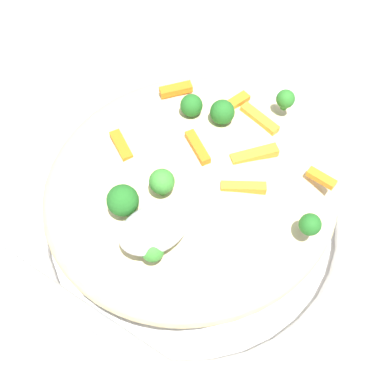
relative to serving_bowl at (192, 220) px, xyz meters
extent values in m
plane|color=beige|center=(0.00, 0.00, -0.03)|extent=(2.40, 2.40, 0.00)
cylinder|color=silver|center=(0.00, 0.00, -0.01)|extent=(0.30, 0.30, 0.03)
torus|color=silver|center=(0.00, 0.00, 0.01)|extent=(0.33, 0.33, 0.02)
torus|color=black|center=(0.00, 0.00, 0.02)|extent=(0.32, 0.32, 0.00)
ellipsoid|color=beige|center=(0.00, 0.00, 0.06)|extent=(0.27, 0.26, 0.09)
cube|color=orange|center=(0.05, -0.02, 0.10)|extent=(0.04, 0.02, 0.01)
cube|color=orange|center=(0.07, 0.04, 0.10)|extent=(0.03, 0.01, 0.01)
cube|color=orange|center=(0.01, 0.01, 0.11)|extent=(0.01, 0.04, 0.01)
cube|color=orange|center=(0.02, -0.04, 0.10)|extent=(0.04, 0.03, 0.01)
cube|color=orange|center=(0.03, 0.08, 0.10)|extent=(0.03, 0.02, 0.01)
cube|color=orange|center=(0.08, 0.01, 0.10)|extent=(0.02, 0.04, 0.01)
cube|color=orange|center=(0.08, -0.07, 0.10)|extent=(0.02, 0.03, 0.01)
cube|color=orange|center=(-0.04, 0.04, 0.10)|extent=(0.01, 0.03, 0.01)
cylinder|color=#205B1C|center=(-0.07, -0.01, 0.10)|extent=(0.01, 0.01, 0.01)
sphere|color=#236B23|center=(-0.07, -0.01, 0.12)|extent=(0.03, 0.03, 0.03)
cylinder|color=#377928|center=(-0.04, -0.02, 0.11)|extent=(0.01, 0.01, 0.01)
sphere|color=#3D8E33|center=(-0.04, -0.02, 0.12)|extent=(0.02, 0.02, 0.02)
cylinder|color=#205B1C|center=(0.04, 0.02, 0.10)|extent=(0.01, 0.01, 0.01)
sphere|color=#236B23|center=(0.04, 0.02, 0.12)|extent=(0.02, 0.02, 0.02)
cylinder|color=#296820|center=(0.10, 0.01, 0.10)|extent=(0.01, 0.01, 0.01)
sphere|color=#2D7A28|center=(0.10, 0.01, 0.11)|extent=(0.02, 0.02, 0.02)
cylinder|color=#205B1C|center=(0.05, -0.10, 0.10)|extent=(0.01, 0.01, 0.00)
sphere|color=#236B23|center=(0.05, -0.10, 0.11)|extent=(0.02, 0.02, 0.02)
cylinder|color=#205B1C|center=(0.03, 0.05, 0.10)|extent=(0.01, 0.01, 0.01)
sphere|color=#236B23|center=(0.03, 0.05, 0.11)|extent=(0.02, 0.02, 0.02)
cylinder|color=#377928|center=(-0.07, -0.06, 0.10)|extent=(0.01, 0.01, 0.01)
sphere|color=#3D8E33|center=(-0.07, -0.06, 0.11)|extent=(0.02, 0.02, 0.02)
ellipsoid|color=#B7B7BC|center=(-0.06, -0.05, 0.12)|extent=(0.06, 0.04, 0.02)
cylinder|color=#B7B7BC|center=(-0.14, -0.08, 0.15)|extent=(0.08, 0.16, 0.08)
camera|label=1|loc=(-0.12, -0.21, 0.44)|focal=46.21mm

